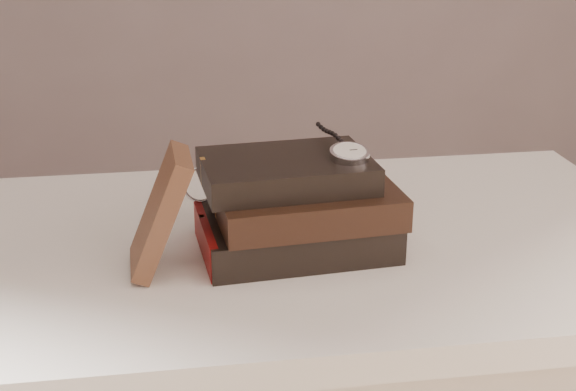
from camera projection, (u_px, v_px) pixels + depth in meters
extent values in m
cube|color=white|center=(312.00, 248.00, 1.10)|extent=(1.00, 0.60, 0.04)
cube|color=white|center=(311.00, 286.00, 1.13)|extent=(0.88, 0.49, 0.08)
cylinder|color=white|center=(516.00, 354.00, 1.54)|extent=(0.05, 0.05, 0.71)
cube|color=black|center=(295.00, 232.00, 1.05)|extent=(0.26, 0.19, 0.05)
cube|color=beige|center=(298.00, 231.00, 1.05)|extent=(0.25, 0.18, 0.04)
cube|color=gold|center=(202.00, 233.00, 1.05)|extent=(0.01, 0.01, 0.05)
cube|color=maroon|center=(206.00, 240.00, 1.03)|extent=(0.02, 0.16, 0.05)
cube|color=black|center=(306.00, 202.00, 1.03)|extent=(0.24, 0.18, 0.04)
cube|color=beige|center=(309.00, 202.00, 1.03)|extent=(0.24, 0.16, 0.03)
cube|color=gold|center=(217.00, 203.00, 1.03)|extent=(0.01, 0.01, 0.04)
cube|color=black|center=(286.00, 171.00, 1.03)|extent=(0.23, 0.17, 0.04)
cube|color=beige|center=(288.00, 171.00, 1.03)|extent=(0.22, 0.15, 0.03)
cube|color=gold|center=(203.00, 172.00, 1.03)|extent=(0.01, 0.01, 0.04)
cube|color=#422619|center=(160.00, 212.00, 0.97)|extent=(0.09, 0.10, 0.15)
cylinder|color=silver|center=(350.00, 154.00, 1.01)|extent=(0.06, 0.06, 0.02)
cylinder|color=white|center=(350.00, 151.00, 1.01)|extent=(0.05, 0.05, 0.01)
torus|color=silver|center=(350.00, 151.00, 1.01)|extent=(0.05, 0.05, 0.01)
cylinder|color=silver|center=(343.00, 147.00, 1.04)|extent=(0.01, 0.01, 0.01)
cube|color=black|center=(348.00, 149.00, 1.02)|extent=(0.00, 0.01, 0.00)
cube|color=black|center=(354.00, 150.00, 1.01)|extent=(0.01, 0.00, 0.00)
sphere|color=black|center=(341.00, 141.00, 1.04)|extent=(0.01, 0.01, 0.01)
sphere|color=black|center=(338.00, 138.00, 1.05)|extent=(0.01, 0.01, 0.01)
sphere|color=black|center=(335.00, 135.00, 1.06)|extent=(0.01, 0.01, 0.01)
sphere|color=black|center=(332.00, 133.00, 1.07)|extent=(0.01, 0.01, 0.01)
sphere|color=black|center=(329.00, 132.00, 1.08)|extent=(0.01, 0.01, 0.01)
sphere|color=black|center=(327.00, 131.00, 1.09)|extent=(0.01, 0.01, 0.01)
sphere|color=black|center=(324.00, 129.00, 1.10)|extent=(0.01, 0.01, 0.01)
sphere|color=black|center=(321.00, 127.00, 1.11)|extent=(0.01, 0.01, 0.01)
sphere|color=black|center=(318.00, 124.00, 1.12)|extent=(0.01, 0.01, 0.01)
torus|color=silver|center=(200.00, 185.00, 1.08)|extent=(0.05, 0.02, 0.05)
torus|color=silver|center=(239.00, 181.00, 1.09)|extent=(0.05, 0.02, 0.05)
cylinder|color=silver|center=(220.00, 181.00, 1.08)|extent=(0.01, 0.00, 0.00)
cylinder|color=silver|center=(179.00, 176.00, 1.13)|extent=(0.01, 0.11, 0.03)
cylinder|color=silver|center=(248.00, 171.00, 1.15)|extent=(0.01, 0.11, 0.03)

